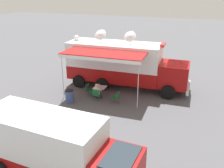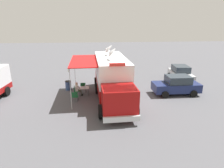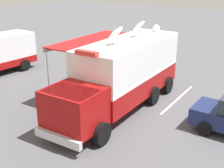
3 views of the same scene
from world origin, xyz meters
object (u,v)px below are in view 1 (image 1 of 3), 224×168
object	(u,v)px
command_truck	(123,63)
support_truck	(53,147)
trash_bin	(70,96)
car_far_corner	(108,49)
folding_chair_beside_table	(89,89)
folding_chair_at_table	(96,94)
folding_chair_spare_by_truck	(116,97)
car_behind_truck	(138,57)
seated_responder	(97,91)
folding_table	(100,88)
water_bottle	(99,85)

from	to	relation	value
command_truck	support_truck	size ratio (longest dim) A/B	1.38
trash_bin	car_far_corner	world-z (taller)	car_far_corner
folding_chair_beside_table	car_far_corner	xyz separation A→B (m)	(-10.80, -2.59, 0.37)
folding_chair_at_table	command_truck	bearing A→B (deg)	163.70
folding_chair_beside_table	folding_chair_spare_by_truck	size ratio (longest dim) A/B	1.00
folding_chair_at_table	folding_chair_beside_table	world-z (taller)	same
folding_chair_beside_table	car_behind_truck	bearing A→B (deg)	170.61
command_truck	folding_chair_spare_by_truck	size ratio (longest dim) A/B	10.97
support_truck	folding_chair_beside_table	bearing A→B (deg)	-164.61
folding_chair_spare_by_truck	car_behind_truck	bearing A→B (deg)	-174.34
seated_responder	folding_table	bearing A→B (deg)	-178.43
water_bottle	seated_responder	size ratio (longest dim) A/B	0.18
folding_chair_beside_table	car_far_corner	distance (m)	11.11
support_truck	command_truck	bearing A→B (deg)	-177.81
folding_chair_beside_table	seated_responder	xyz separation A→B (m)	(0.43, 0.87, 0.14)
seated_responder	car_behind_truck	distance (m)	9.05
folding_table	support_truck	size ratio (longest dim) A/B	0.12
command_truck	car_behind_truck	xyz separation A→B (m)	(-6.04, -0.38, -1.07)
folding_chair_beside_table	car_behind_truck	xyz separation A→B (m)	(-8.60, 1.42, 0.37)
support_truck	car_behind_truck	distance (m)	16.64
trash_bin	folding_chair_spare_by_truck	bearing A→B (deg)	106.35
folding_table	folding_chair_beside_table	xyz separation A→B (m)	(0.18, -0.85, -0.16)
command_truck	trash_bin	distance (m)	5.02
folding_chair_beside_table	trash_bin	world-z (taller)	trash_bin
folding_chair_beside_table	trash_bin	xyz separation A→B (m)	(1.48, -0.77, -0.06)
folding_table	car_behind_truck	distance (m)	8.44
water_bottle	support_truck	size ratio (longest dim) A/B	0.03
trash_bin	support_truck	world-z (taller)	support_truck
folding_chair_at_table	seated_responder	distance (m)	0.23
folding_chair_spare_by_truck	water_bottle	bearing A→B (deg)	-117.09
folding_chair_beside_table	trash_bin	bearing A→B (deg)	-27.33
seated_responder	car_behind_truck	xyz separation A→B (m)	(-9.03, 0.56, 0.23)
support_truck	folding_chair_spare_by_truck	bearing A→B (deg)	179.05
trash_bin	car_behind_truck	world-z (taller)	car_behind_truck
car_behind_truck	folding_chair_spare_by_truck	bearing A→B (deg)	5.66
folding_table	folding_chair_beside_table	bearing A→B (deg)	-78.08
folding_chair_spare_by_truck	seated_responder	xyz separation A→B (m)	(-0.14, -1.46, 0.14)
car_far_corner	seated_responder	bearing A→B (deg)	17.10
folding_chair_beside_table	folding_chair_at_table	bearing A→B (deg)	54.55
folding_chair_spare_by_truck	trash_bin	distance (m)	3.23
command_truck	car_behind_truck	bearing A→B (deg)	-176.40
folding_table	trash_bin	world-z (taller)	trash_bin
seated_responder	trash_bin	world-z (taller)	seated_responder
folding_chair_at_table	trash_bin	xyz separation A→B (m)	(0.86, -1.64, -0.06)
folding_chair_at_table	car_far_corner	bearing A→B (deg)	-163.15
folding_table	support_truck	xyz separation A→B (m)	(8.20, 1.36, 0.71)
car_far_corner	car_behind_truck	bearing A→B (deg)	61.23
folding_chair_at_table	folding_chair_beside_table	distance (m)	1.07
folding_table	folding_chair_at_table	size ratio (longest dim) A/B	0.94
trash_bin	support_truck	size ratio (longest dim) A/B	0.13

